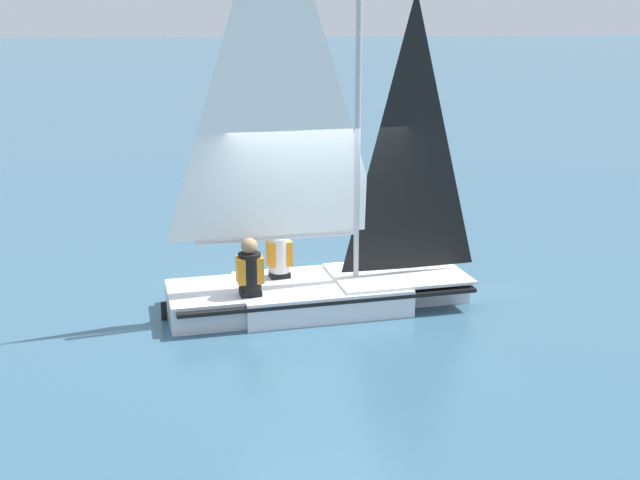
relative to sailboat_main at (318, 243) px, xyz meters
The scene contains 4 objects.
ground_plane 0.93m from the sailboat_main, ahead, with size 260.00×260.00×0.00m, color #38607A.
sailboat_main is the anchor object (origin of this frame).
sailor_helm 0.66m from the sailboat_main, 148.04° to the left, with size 0.35×0.31×1.16m.
sailor_crew 1.11m from the sailboat_main, 160.07° to the right, with size 0.35×0.31×1.16m.
Camera 1 is at (-2.19, -10.40, 3.99)m, focal length 45.00 mm.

